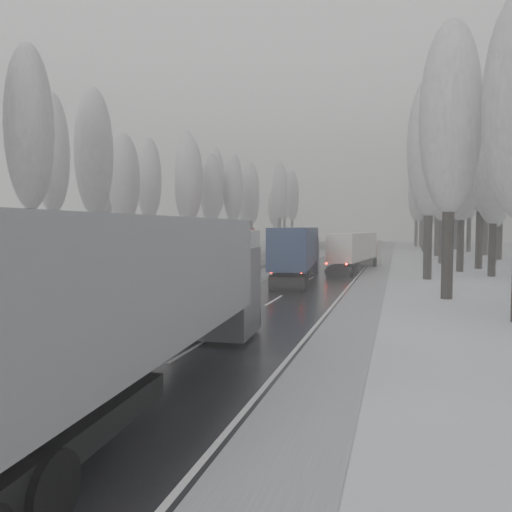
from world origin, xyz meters
The scene contains 59 objects.
ground centered at (0.00, 0.00, 0.00)m, with size 260.00×260.00×0.00m, color white.
carriageway_right centered at (5.25, 30.00, 0.01)m, with size 7.50×200.00×0.03m, color black.
carriageway_left centered at (-5.25, 30.00, 0.01)m, with size 7.50×200.00×0.03m, color black.
median_slush centered at (0.00, 30.00, 0.02)m, with size 3.00×200.00×0.04m, color #A4A6AC.
shoulder_right centered at (10.20, 30.00, 0.02)m, with size 2.40×200.00×0.04m, color #A4A6AC.
shoulder_left centered at (-10.20, 30.00, 0.02)m, with size 2.40×200.00×0.04m, color #A4A6AC.
median_guardrail centered at (0.00, 29.99, 0.60)m, with size 0.12×200.00×0.76m.
tree_16 centered at (15.04, 15.67, 10.67)m, with size 3.60×3.60×16.53m.
tree_18 centered at (14.51, 27.03, 10.70)m, with size 3.60×3.60×16.58m.
tree_19 centered at (20.02, 31.03, 9.42)m, with size 3.60×3.60×14.57m.
tree_20 centered at (17.90, 35.17, 10.14)m, with size 3.60×3.60×15.71m.
tree_21 centered at (20.12, 39.17, 12.00)m, with size 3.60×3.60×18.62m.
tree_22 centered at (17.02, 45.60, 10.24)m, with size 3.60×3.60×15.86m.
tree_23 centered at (23.31, 49.60, 8.77)m, with size 3.60×3.60×13.55m.
tree_24 centered at (17.90, 51.02, 13.19)m, with size 3.60×3.60×20.49m.
tree_25 centered at (24.81, 55.02, 12.52)m, with size 3.60×3.60×19.44m.
tree_26 centered at (17.56, 61.27, 12.10)m, with size 3.60×3.60×18.78m.
tree_27 centered at (24.72, 65.27, 11.36)m, with size 3.60×3.60×17.62m.
tree_28 centered at (16.34, 71.95, 12.64)m, with size 3.60×3.60×19.62m.
tree_29 centered at (23.71, 75.95, 11.67)m, with size 3.60×3.60×18.11m.
tree_30 centered at (16.56, 81.70, 11.52)m, with size 3.60×3.60×17.86m.
tree_31 centered at (22.48, 85.70, 11.97)m, with size 3.60×3.60×18.58m.
tree_32 centered at (16.63, 89.21, 11.18)m, with size 3.60×3.60×17.33m.
tree_33 centered at (19.77, 93.21, 9.26)m, with size 3.60×3.60×14.33m.
tree_34 centered at (15.73, 96.32, 11.37)m, with size 3.60×3.60×17.63m.
tree_35 centered at (24.94, 100.32, 11.77)m, with size 3.60×3.60×18.25m.
tree_36 centered at (17.04, 106.16, 13.02)m, with size 3.60×3.60×20.23m.
tree_37 centered at (24.02, 110.16, 10.56)m, with size 3.60×3.60×16.37m.
tree_38 centered at (18.73, 116.73, 11.59)m, with size 3.60×3.60×17.97m.
tree_39 centered at (21.55, 120.73, 10.45)m, with size 3.60×3.60×16.19m.
tree_56 centered at (-14.71, 15.70, 11.68)m, with size 3.60×3.60×18.12m.
tree_58 centered at (-15.13, 24.57, 11.10)m, with size 3.60×3.60×17.21m.
tree_59 centered at (-22.80, 28.57, 11.87)m, with size 3.60×3.60×18.41m.
tree_60 centered at (-17.75, 34.20, 9.59)m, with size 3.60×3.60×14.84m.
tree_61 centered at (-23.52, 38.20, 9.02)m, with size 3.60×3.60×13.95m.
tree_62 centered at (-13.94, 43.73, 10.36)m, with size 3.60×3.60×16.04m.
tree_63 centered at (-21.85, 47.73, 10.89)m, with size 3.60×3.60×16.88m.
tree_64 centered at (-18.26, 52.71, 9.96)m, with size 3.60×3.60×15.42m.
tree_65 centered at (-20.05, 56.71, 12.55)m, with size 3.60×3.60×19.48m.
tree_66 centered at (-18.16, 62.35, 9.84)m, with size 3.60×3.60×15.23m.
tree_67 centered at (-19.54, 66.35, 11.03)m, with size 3.60×3.60×17.09m.
tree_68 centered at (-16.58, 69.11, 10.75)m, with size 3.60×3.60×16.65m.
tree_69 centered at (-21.42, 73.11, 12.46)m, with size 3.60×3.60×19.35m.
tree_70 centered at (-16.33, 79.19, 11.03)m, with size 3.60×3.60×17.09m.
tree_71 centered at (-21.09, 83.19, 12.63)m, with size 3.60×3.60×19.61m.
tree_72 centered at (-18.93, 88.54, 9.76)m, with size 3.60×3.60×15.11m.
tree_73 centered at (-21.82, 92.54, 11.11)m, with size 3.60×3.60×17.22m.
tree_74 centered at (-15.07, 99.33, 12.67)m, with size 3.60×3.60×19.68m.
tree_75 centered at (-24.20, 103.33, 11.99)m, with size 3.60×3.60×18.60m.
tree_76 centered at (-14.05, 108.72, 11.95)m, with size 3.60×3.60×18.55m.
tree_77 centered at (-19.66, 112.72, 9.26)m, with size 3.60×3.60×14.32m.
tree_78 centered at (-17.56, 115.31, 12.59)m, with size 3.60×3.60×19.55m.
tree_79 centered at (-20.33, 119.31, 11.01)m, with size 3.60×3.60×17.07m.
truck_grey_tarp centered at (5.89, -4.68, 2.68)m, with size 3.94×18.02×4.59m.
truck_blue_box centered at (4.44, 23.06, 2.48)m, with size 4.24×16.73×4.26m.
truck_cream_box centered at (8.19, 33.47, 2.17)m, with size 4.07×14.60×3.71m.
box_truck_distant centered at (3.31, 87.07, 1.31)m, with size 2.89×7.06×2.56m.
truck_red_white centered at (-2.46, 27.51, 2.29)m, with size 3.91×15.45×3.93m.
truck_red_red centered at (-5.50, 36.38, 2.43)m, with size 4.72×16.39×4.17m.
Camera 1 is at (12.23, -16.15, 4.37)m, focal length 35.00 mm.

